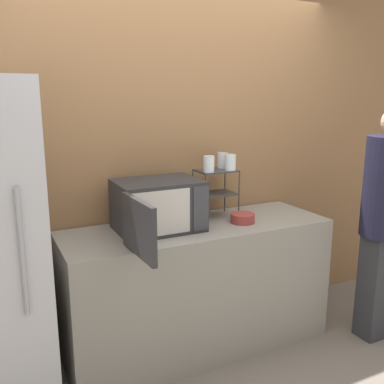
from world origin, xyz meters
name	(u,v)px	position (x,y,z in m)	size (l,w,h in m)	color
ground_plane	(219,368)	(0.00, 0.00, 0.00)	(12.00, 12.00, 0.00)	#6B6056
wall_back	(176,162)	(0.00, 0.67, 1.30)	(8.00, 0.06, 2.60)	olive
counter	(198,287)	(0.00, 0.31, 0.45)	(1.86, 0.63, 0.91)	gray
microwave	(157,206)	(-0.29, 0.33, 1.07)	(0.58, 0.83, 0.33)	#262628
dish_rack	(216,183)	(0.21, 0.45, 1.16)	(0.28, 0.21, 0.35)	#333333
glass_front_left	(209,164)	(0.13, 0.40, 1.31)	(0.08, 0.08, 0.11)	silver
glass_back_right	(223,160)	(0.30, 0.51, 1.31)	(0.08, 0.08, 0.11)	silver
glass_front_right	(230,162)	(0.30, 0.40, 1.31)	(0.08, 0.08, 0.11)	silver
bowl	(243,218)	(0.31, 0.24, 0.94)	(0.17, 0.17, 0.06)	maroon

